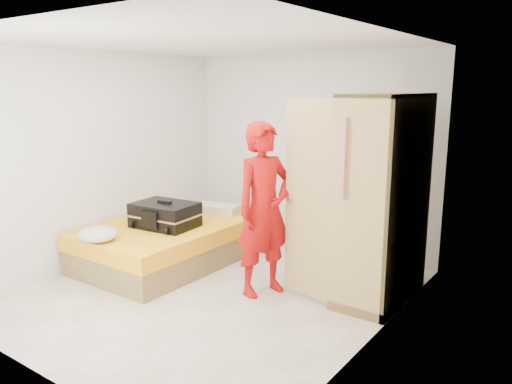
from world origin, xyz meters
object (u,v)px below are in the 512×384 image
Objects in this scene: wardrobe at (377,204)px; person at (264,209)px; bed at (165,244)px; suitcase at (165,215)px; round_cushion at (98,234)px.

person is (-1.00, -0.57, -0.09)m from wardrobe.
bed is 1.11× the size of person.
suitcase is at bearing 111.00° from person.
suitcase is (0.07, -0.06, 0.39)m from bed.
wardrobe is 2.53m from suitcase.
suitcase is (-2.43, -0.61, -0.35)m from wardrobe.
wardrobe is at bearing 29.14° from round_cushion.
person is 1.46m from suitcase.
wardrobe reaches higher than person.
wardrobe is 4.96× the size of round_cushion.
wardrobe reaches higher than bed.
round_cushion is at bearing -150.86° from wardrobe.
wardrobe is 2.62× the size of suitcase.
suitcase reaches higher than round_cushion.
wardrobe is 1.15m from person.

